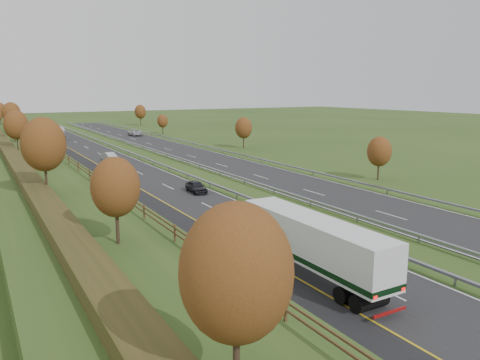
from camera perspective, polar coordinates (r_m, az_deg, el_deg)
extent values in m
plane|color=#2E491A|center=(81.19, -9.45, 2.15)|extent=(400.00, 400.00, 0.00)
cube|color=black|center=(83.58, -15.80, 2.14)|extent=(10.50, 200.00, 0.04)
cube|color=black|center=(88.97, -5.45, 3.02)|extent=(10.50, 200.00, 0.04)
cube|color=black|center=(82.77, -18.32, 1.92)|extent=(3.00, 200.00, 0.04)
cube|color=silver|center=(82.52, -19.20, 1.86)|extent=(0.15, 200.00, 0.01)
cube|color=gold|center=(83.07, -17.31, 2.03)|extent=(0.15, 200.00, 0.01)
cube|color=silver|center=(84.92, -12.50, 2.45)|extent=(0.15, 200.00, 0.01)
cube|color=silver|center=(87.02, -8.48, 2.79)|extent=(0.15, 200.00, 0.01)
cube|color=silver|center=(91.15, -2.56, 3.27)|extent=(0.15, 200.00, 0.01)
cube|color=silver|center=(31.09, 16.75, -12.55)|extent=(0.15, 4.00, 0.01)
cube|color=silver|center=(39.66, 4.02, -6.93)|extent=(0.15, 4.00, 0.01)
cube|color=silver|center=(48.59, 17.90, -4.08)|extent=(0.15, 4.00, 0.01)
cube|color=silver|center=(49.67, -3.72, -3.24)|extent=(0.15, 4.00, 0.01)
cube|color=silver|center=(57.06, 8.99, -1.49)|extent=(0.15, 4.00, 0.01)
cube|color=silver|center=(60.41, -8.76, -0.79)|extent=(0.15, 4.00, 0.01)
cube|color=silver|center=(66.61, 2.53, 0.42)|extent=(0.15, 4.00, 0.01)
cube|color=silver|center=(71.55, -12.25, 0.91)|extent=(0.15, 4.00, 0.01)
cube|color=silver|center=(76.86, -2.27, 1.84)|extent=(0.15, 4.00, 0.01)
cube|color=silver|center=(82.93, -14.80, 2.15)|extent=(0.15, 4.00, 0.01)
cube|color=silver|center=(87.56, -5.93, 2.90)|extent=(0.15, 4.00, 0.01)
cube|color=silver|center=(94.47, -16.73, 3.09)|extent=(0.15, 4.00, 0.01)
cube|color=silver|center=(98.55, -8.78, 3.73)|extent=(0.15, 4.00, 0.01)
cube|color=silver|center=(106.10, -18.24, 3.81)|extent=(0.15, 4.00, 0.01)
cube|color=silver|center=(109.76, -11.06, 4.38)|extent=(0.15, 4.00, 0.01)
cube|color=silver|center=(117.81, -19.45, 4.40)|extent=(0.15, 4.00, 0.01)
cube|color=silver|center=(121.11, -12.92, 4.91)|extent=(0.15, 4.00, 0.01)
cube|color=silver|center=(129.58, -20.44, 4.87)|extent=(0.15, 4.00, 0.01)
cube|color=silver|center=(132.59, -14.46, 5.34)|extent=(0.15, 4.00, 0.01)
cube|color=silver|center=(141.38, -21.27, 5.27)|extent=(0.15, 4.00, 0.01)
cube|color=silver|center=(144.14, -15.75, 5.70)|extent=(0.15, 4.00, 0.01)
cube|color=silver|center=(153.22, -21.97, 5.60)|extent=(0.15, 4.00, 0.01)
cube|color=silver|center=(155.77, -16.86, 6.00)|extent=(0.15, 4.00, 0.01)
cube|color=silver|center=(165.07, -22.58, 5.89)|extent=(0.15, 4.00, 0.01)
cube|color=silver|center=(167.44, -17.81, 6.26)|extent=(0.15, 4.00, 0.01)
cube|color=silver|center=(176.95, -23.10, 6.13)|extent=(0.15, 4.00, 0.01)
cube|color=silver|center=(179.16, -18.64, 6.48)|extent=(0.15, 4.00, 0.01)
cube|color=#2E491A|center=(81.33, -24.74, 2.02)|extent=(12.00, 200.00, 2.00)
cube|color=#323415|center=(80.99, -26.23, 2.97)|extent=(2.20, 180.00, 1.10)
cube|color=#422B19|center=(81.64, -21.69, 3.38)|extent=(0.08, 184.00, 0.10)
cube|color=#422B19|center=(81.59, -21.71, 3.65)|extent=(0.08, 184.00, 0.10)
cube|color=#422B19|center=(21.70, 5.59, -15.37)|extent=(0.12, 0.12, 1.20)
cube|color=#422B19|center=(26.79, -2.61, -10.06)|extent=(0.12, 0.12, 1.20)
cube|color=#422B19|center=(32.40, -7.93, -6.40)|extent=(0.12, 0.12, 1.20)
cube|color=#422B19|center=(38.28, -11.60, -3.81)|extent=(0.12, 0.12, 1.20)
cube|color=#422B19|center=(44.34, -14.27, -1.91)|extent=(0.12, 0.12, 1.20)
cube|color=#422B19|center=(50.51, -16.29, -0.46)|extent=(0.12, 0.12, 1.20)
cube|color=#422B19|center=(56.75, -17.86, 0.67)|extent=(0.12, 0.12, 1.20)
cube|color=#422B19|center=(63.05, -19.12, 1.57)|extent=(0.12, 0.12, 1.20)
cube|color=#422B19|center=(69.38, -20.15, 2.31)|extent=(0.12, 0.12, 1.20)
cube|color=#422B19|center=(75.74, -21.01, 2.93)|extent=(0.12, 0.12, 1.20)
cube|color=#422B19|center=(82.12, -21.74, 3.45)|extent=(0.12, 0.12, 1.20)
cube|color=#422B19|center=(88.52, -22.36, 3.89)|extent=(0.12, 0.12, 1.20)
cube|color=#422B19|center=(94.94, -22.90, 4.28)|extent=(0.12, 0.12, 1.20)
cube|color=#422B19|center=(101.36, -23.38, 4.61)|extent=(0.12, 0.12, 1.20)
cube|color=#422B19|center=(107.80, -23.79, 4.90)|extent=(0.12, 0.12, 1.20)
cube|color=#422B19|center=(114.24, -24.16, 5.17)|extent=(0.12, 0.12, 1.20)
cube|color=#422B19|center=(120.68, -24.49, 5.40)|extent=(0.12, 0.12, 1.20)
cube|color=#422B19|center=(127.14, -24.79, 5.61)|extent=(0.12, 0.12, 1.20)
cube|color=#422B19|center=(133.59, -25.06, 5.80)|extent=(0.12, 0.12, 1.20)
cube|color=#422B19|center=(140.06, -25.30, 5.97)|extent=(0.12, 0.12, 1.20)
cube|color=#422B19|center=(146.52, -25.52, 6.12)|extent=(0.12, 0.12, 1.20)
cube|color=#422B19|center=(152.99, -25.72, 6.27)|extent=(0.12, 0.12, 1.20)
cube|color=#422B19|center=(159.46, -25.91, 6.40)|extent=(0.12, 0.12, 1.20)
cube|color=#422B19|center=(165.93, -26.08, 6.52)|extent=(0.12, 0.12, 1.20)
cube|color=#422B19|center=(172.41, -26.24, 6.63)|extent=(0.12, 0.12, 1.20)
cube|color=gray|center=(85.04, -12.10, 2.87)|extent=(0.32, 200.00, 0.18)
cube|color=gray|center=(33.10, 24.76, -11.22)|extent=(0.10, 0.14, 0.56)
cube|color=gray|center=(37.24, 15.92, -8.16)|extent=(0.10, 0.14, 0.56)
cube|color=gray|center=(42.13, 9.08, -5.63)|extent=(0.10, 0.14, 0.56)
cube|color=gray|center=(47.56, 3.78, -3.60)|extent=(0.10, 0.14, 0.56)
cube|color=gray|center=(53.35, -0.39, -1.97)|extent=(0.10, 0.14, 0.56)
cube|color=gray|center=(59.41, -3.71, -0.66)|extent=(0.10, 0.14, 0.56)
cube|color=gray|center=(65.65, -6.42, 0.41)|extent=(0.10, 0.14, 0.56)
cube|color=gray|center=(72.03, -8.65, 1.29)|extent=(0.10, 0.14, 0.56)
cube|color=gray|center=(78.52, -10.51, 2.02)|extent=(0.10, 0.14, 0.56)
cube|color=gray|center=(85.09, -12.09, 2.64)|extent=(0.10, 0.14, 0.56)
cube|color=gray|center=(91.72, -13.45, 3.17)|extent=(0.10, 0.14, 0.56)
cube|color=gray|center=(98.40, -14.62, 3.63)|extent=(0.10, 0.14, 0.56)
cube|color=gray|center=(105.13, -15.64, 4.02)|extent=(0.10, 0.14, 0.56)
cube|color=gray|center=(111.88, -16.54, 4.37)|extent=(0.10, 0.14, 0.56)
cube|color=gray|center=(118.67, -17.34, 4.68)|extent=(0.10, 0.14, 0.56)
cube|color=gray|center=(125.48, -18.05, 4.95)|extent=(0.10, 0.14, 0.56)
cube|color=gray|center=(132.31, -18.69, 5.20)|extent=(0.10, 0.14, 0.56)
cube|color=gray|center=(139.16, -19.27, 5.42)|extent=(0.10, 0.14, 0.56)
cube|color=gray|center=(146.02, -19.79, 5.61)|extent=(0.10, 0.14, 0.56)
cube|color=gray|center=(152.89, -20.27, 5.79)|extent=(0.10, 0.14, 0.56)
cube|color=gray|center=(159.78, -20.71, 5.96)|extent=(0.10, 0.14, 0.56)
cube|color=gray|center=(166.67, -21.11, 6.11)|extent=(0.10, 0.14, 0.56)
cube|color=gray|center=(173.57, -21.48, 6.25)|extent=(0.10, 0.14, 0.56)
cube|color=gray|center=(180.48, -21.82, 6.38)|extent=(0.10, 0.14, 0.56)
cube|color=gray|center=(86.71, -8.89, 3.13)|extent=(0.32, 200.00, 0.18)
cube|color=gray|center=(40.91, 20.96, -6.75)|extent=(0.10, 0.14, 0.56)
cube|color=gray|center=(45.41, 14.12, -4.61)|extent=(0.10, 0.14, 0.56)
cube|color=gray|center=(50.49, 8.61, -2.84)|extent=(0.10, 0.14, 0.56)
cube|color=gray|center=(55.98, 4.16, -1.38)|extent=(0.10, 0.14, 0.56)
cube|color=gray|center=(61.78, 0.53, -0.19)|extent=(0.10, 0.14, 0.56)
cube|color=gray|center=(67.80, -2.47, 0.80)|extent=(0.10, 0.14, 0.56)
cube|color=gray|center=(74.00, -4.97, 1.63)|extent=(0.10, 0.14, 0.56)
cube|color=gray|center=(80.33, -7.08, 2.32)|extent=(0.10, 0.14, 0.56)
cube|color=gray|center=(86.76, -8.89, 2.91)|extent=(0.10, 0.14, 0.56)
cube|color=gray|center=(93.27, -10.44, 3.42)|extent=(0.10, 0.14, 0.56)
cube|color=gray|center=(99.85, -11.79, 3.85)|extent=(0.10, 0.14, 0.56)
cube|color=gray|center=(106.48, -12.98, 4.23)|extent=(0.10, 0.14, 0.56)
cube|color=gray|center=(113.16, -14.03, 4.57)|extent=(0.10, 0.14, 0.56)
cube|color=gray|center=(119.87, -14.96, 4.86)|extent=(0.10, 0.14, 0.56)
cube|color=gray|center=(126.62, -15.79, 5.13)|extent=(0.10, 0.14, 0.56)
cube|color=gray|center=(133.39, -16.54, 5.36)|extent=(0.10, 0.14, 0.56)
cube|color=gray|center=(140.19, -17.22, 5.57)|extent=(0.10, 0.14, 0.56)
cube|color=gray|center=(147.00, -17.83, 5.77)|extent=(0.10, 0.14, 0.56)
cube|color=gray|center=(153.83, -18.39, 5.94)|extent=(0.10, 0.14, 0.56)
cube|color=gray|center=(160.67, -18.91, 6.10)|extent=(0.10, 0.14, 0.56)
cube|color=gray|center=(167.53, -19.38, 6.24)|extent=(0.10, 0.14, 0.56)
cube|color=gray|center=(174.40, -19.81, 6.38)|extent=(0.10, 0.14, 0.56)
cube|color=gray|center=(181.28, -20.22, 6.50)|extent=(0.10, 0.14, 0.56)
cube|color=gray|center=(91.42, -2.15, 3.65)|extent=(0.32, 200.00, 0.18)
cube|color=gray|center=(58.20, 17.52, -1.39)|extent=(0.10, 0.14, 0.56)
cube|color=gray|center=(68.23, 8.89, 0.75)|extent=(0.10, 0.14, 0.56)
cube|color=gray|center=(79.46, 2.57, 2.30)|extent=(0.10, 0.14, 0.56)
cube|color=gray|center=(91.46, -2.14, 3.44)|extent=(0.10, 0.14, 0.56)
cube|color=gray|center=(103.97, -5.75, 4.30)|extent=(0.10, 0.14, 0.56)
cube|color=gray|center=(116.81, -8.59, 4.96)|extent=(0.10, 0.14, 0.56)
cube|color=gray|center=(129.89, -10.86, 5.48)|extent=(0.10, 0.14, 0.56)
cube|color=gray|center=(143.15, -12.71, 5.90)|extent=(0.10, 0.14, 0.56)
cube|color=gray|center=(156.53, -14.25, 6.24)|extent=(0.10, 0.14, 0.56)
cube|color=gray|center=(170.01, -15.55, 6.52)|extent=(0.10, 0.14, 0.56)
cube|color=gray|center=(183.58, -16.66, 6.76)|extent=(0.10, 0.14, 0.56)
cylinder|color=#2D2116|center=(16.60, -0.44, -21.08)|extent=(0.24, 0.24, 2.79)
ellipsoid|color=#592E13|center=(15.20, -0.46, -11.22)|extent=(3.72, 3.72, 4.65)
cylinder|color=#2D2116|center=(32.54, -14.71, -5.45)|extent=(0.24, 0.24, 2.43)
ellipsoid|color=#592E13|center=(31.91, -14.94, -0.84)|extent=(3.24, 3.24, 4.05)
cylinder|color=#2D2116|center=(49.38, -22.54, 0.04)|extent=(0.24, 0.24, 3.15)
ellipsoid|color=#592E13|center=(48.89, -22.84, 4.03)|extent=(4.20, 4.20, 5.25)
cylinder|color=#2D2116|center=(67.47, -22.05, 2.37)|extent=(0.24, 0.24, 2.16)
ellipsoid|color=#592E13|center=(67.20, -22.19, 4.37)|extent=(2.88, 2.88, 3.60)
cylinder|color=#2D2116|center=(84.96, -25.47, 3.96)|extent=(0.24, 0.24, 2.88)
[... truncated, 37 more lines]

